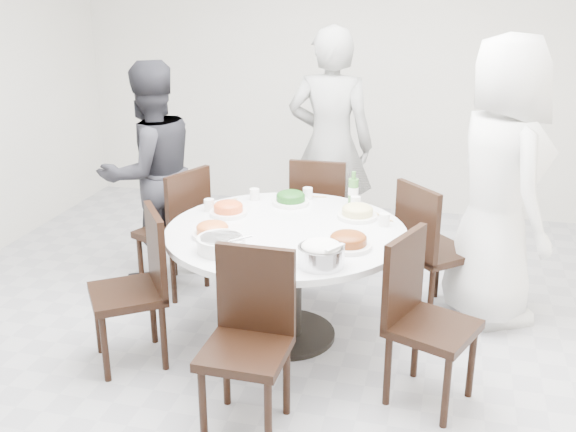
% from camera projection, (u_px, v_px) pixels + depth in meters
% --- Properties ---
extents(floor, '(6.00, 6.00, 0.01)m').
position_uv_depth(floor, '(314.00, 363.00, 4.12)').
color(floor, '#ADADB2').
rests_on(floor, ground).
extents(wall_back, '(6.00, 0.01, 2.80)m').
position_uv_depth(wall_back, '(381.00, 68.00, 6.38)').
color(wall_back, silver).
rests_on(wall_back, ground).
extents(dining_table, '(1.50, 1.50, 0.75)m').
position_uv_depth(dining_table, '(286.00, 284.00, 4.30)').
color(dining_table, white).
rests_on(dining_table, floor).
extents(chair_ne, '(0.59, 0.59, 0.95)m').
position_uv_depth(chair_ne, '(437.00, 249.00, 4.59)').
color(chair_ne, black).
rests_on(chair_ne, floor).
extents(chair_n, '(0.43, 0.43, 0.95)m').
position_uv_depth(chair_n, '(321.00, 214.00, 5.26)').
color(chair_n, black).
rests_on(chair_n, floor).
extents(chair_nw, '(0.55, 0.55, 0.95)m').
position_uv_depth(chair_nw, '(172.00, 230.00, 4.94)').
color(chair_nw, black).
rests_on(chair_nw, floor).
extents(chair_sw, '(0.59, 0.59, 0.95)m').
position_uv_depth(chair_sw, '(127.00, 290.00, 3.99)').
color(chair_sw, black).
rests_on(chair_sw, floor).
extents(chair_s, '(0.43, 0.43, 0.95)m').
position_uv_depth(chair_s, '(245.00, 348.00, 3.38)').
color(chair_s, black).
rests_on(chair_s, floor).
extents(chair_se, '(0.55, 0.55, 0.95)m').
position_uv_depth(chair_se, '(433.00, 324.00, 3.60)').
color(chair_se, black).
rests_on(chair_se, floor).
extents(diner_right, '(0.94, 1.10, 1.91)m').
position_uv_depth(diner_right, '(499.00, 183.00, 4.39)').
color(diner_right, silver).
rests_on(diner_right, floor).
extents(diner_middle, '(0.70, 0.47, 1.89)m').
position_uv_depth(diner_middle, '(330.00, 146.00, 5.39)').
color(diner_middle, black).
rests_on(diner_middle, floor).
extents(diner_left, '(0.99, 1.03, 1.67)m').
position_uv_depth(diner_left, '(151.00, 173.00, 5.05)').
color(diner_left, black).
rests_on(diner_left, floor).
extents(dish_greens, '(0.25, 0.25, 0.07)m').
position_uv_depth(dish_greens, '(291.00, 200.00, 4.62)').
color(dish_greens, white).
rests_on(dish_greens, dining_table).
extents(dish_pale, '(0.26, 0.26, 0.07)m').
position_uv_depth(dish_pale, '(357.00, 213.00, 4.35)').
color(dish_pale, white).
rests_on(dish_pale, dining_table).
extents(dish_orange, '(0.25, 0.25, 0.07)m').
position_uv_depth(dish_orange, '(228.00, 210.00, 4.42)').
color(dish_orange, white).
rests_on(dish_orange, dining_table).
extents(dish_redbrown, '(0.27, 0.27, 0.07)m').
position_uv_depth(dish_redbrown, '(348.00, 242.00, 3.88)').
color(dish_redbrown, white).
rests_on(dish_redbrown, dining_table).
extents(dish_tofu, '(0.25, 0.25, 0.06)m').
position_uv_depth(dish_tofu, '(213.00, 232.00, 4.04)').
color(dish_tofu, white).
rests_on(dish_tofu, dining_table).
extents(rice_bowl, '(0.26, 0.26, 0.11)m').
position_uv_depth(rice_bowl, '(321.00, 256.00, 3.64)').
color(rice_bowl, silver).
rests_on(rice_bowl, dining_table).
extents(soup_bowl, '(0.28, 0.28, 0.09)m').
position_uv_depth(soup_bowl, '(221.00, 244.00, 3.83)').
color(soup_bowl, white).
rests_on(soup_bowl, dining_table).
extents(beverage_bottle, '(0.07, 0.07, 0.24)m').
position_uv_depth(beverage_bottle, '(353.00, 189.00, 4.57)').
color(beverage_bottle, '#3B7830').
rests_on(beverage_bottle, dining_table).
extents(tea_cups, '(0.07, 0.07, 0.08)m').
position_uv_depth(tea_cups, '(303.00, 192.00, 4.76)').
color(tea_cups, white).
rests_on(tea_cups, dining_table).
extents(chopsticks, '(0.24, 0.04, 0.01)m').
position_uv_depth(chopsticks, '(309.00, 195.00, 4.79)').
color(chopsticks, tan).
rests_on(chopsticks, dining_table).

